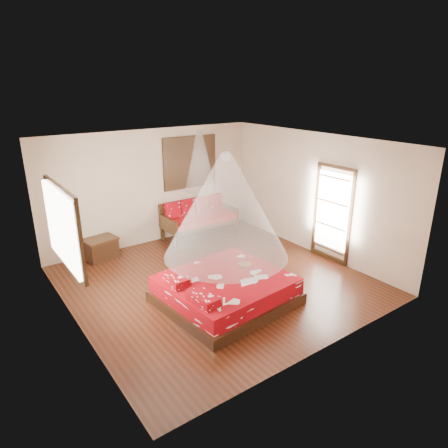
{
  "coord_description": "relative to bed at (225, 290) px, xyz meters",
  "views": [
    {
      "loc": [
        -4.09,
        -6.01,
        3.84
      ],
      "look_at": [
        0.28,
        0.1,
        1.15
      ],
      "focal_mm": 32.0,
      "sensor_mm": 36.0,
      "label": 1
    }
  ],
  "objects": [
    {
      "name": "storage_chest",
      "position": [
        -1.17,
        3.23,
        -0.0
      ],
      "size": [
        0.79,
        0.63,
        0.49
      ],
      "rotation": [
        0.0,
        0.0,
        0.17
      ],
      "color": "black",
      "rests_on": "floor"
    },
    {
      "name": "daybed",
      "position": [
        1.41,
        3.17,
        0.27
      ],
      "size": [
        1.93,
        0.86,
        0.98
      ],
      "color": "black",
      "rests_on": "floor"
    },
    {
      "name": "bed",
      "position": [
        0.0,
        0.0,
        0.0
      ],
      "size": [
        2.36,
        2.17,
        0.65
      ],
      "rotation": [
        0.0,
        0.0,
        0.09
      ],
      "color": "black",
      "rests_on": "floor"
    },
    {
      "name": "wine_tray",
      "position": [
        0.63,
        0.2,
        0.3
      ],
      "size": [
        0.26,
        0.26,
        0.21
      ],
      "rotation": [
        0.0,
        0.0,
        0.28
      ],
      "color": "brown",
      "rests_on": "bed"
    },
    {
      "name": "window_left",
      "position": [
        -2.38,
        0.98,
        1.45
      ],
      "size": [
        0.1,
        1.74,
        1.34
      ],
      "color": "black",
      "rests_on": "wall_left"
    },
    {
      "name": "room",
      "position": [
        0.33,
        0.78,
        1.15
      ],
      "size": [
        5.54,
        5.54,
        2.84
      ],
      "color": "black",
      "rests_on": "ground"
    },
    {
      "name": "glazed_door",
      "position": [
        3.05,
        0.18,
        0.82
      ],
      "size": [
        0.08,
        1.02,
        2.16
      ],
      "color": "black",
      "rests_on": "floor"
    },
    {
      "name": "shutter_panel",
      "position": [
        1.41,
        3.49,
        1.65
      ],
      "size": [
        1.52,
        0.06,
        1.32
      ],
      "color": "black",
      "rests_on": "wall_back"
    },
    {
      "name": "mosquito_net_main",
      "position": [
        0.02,
        0.0,
        1.6
      ],
      "size": [
        2.18,
        2.18,
        1.8
      ],
      "primitive_type": "cone",
      "color": "white",
      "rests_on": "ceiling"
    },
    {
      "name": "mosquito_net_daybed",
      "position": [
        1.41,
        3.03,
        1.75
      ],
      "size": [
        0.78,
        0.78,
        1.5
      ],
      "primitive_type": "cone",
      "color": "white",
      "rests_on": "ceiling"
    }
  ]
}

